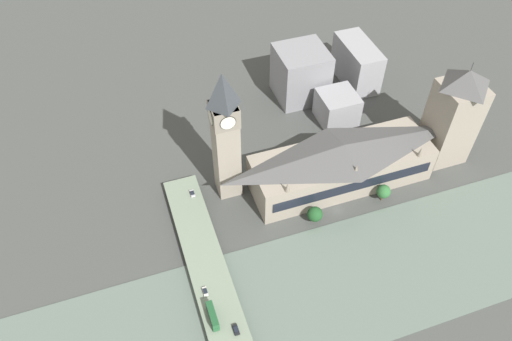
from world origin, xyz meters
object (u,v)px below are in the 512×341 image
Objects in this scene: parliament_hall at (342,164)px; victoria_tower at (453,115)px; road_bridge at (223,316)px; car_southbound_lead at (205,291)px; double_decker_bus_mid at (213,316)px; clock_tower at (225,134)px; car_northbound_tail at (236,330)px; car_southbound_mid at (192,193)px.

parliament_hall is 1.52× the size of victoria_tower.
road_bridge is at bearing 124.87° from parliament_hall.
parliament_hall is at bearing -62.92° from car_southbound_lead.
car_southbound_lead is at bearing -0.56° from double_decker_bus_mid.
parliament_hall is 1.26× the size of clock_tower.
road_bridge is 36.15× the size of car_southbound_lead.
car_northbound_tail reaches higher than road_bridge.
road_bridge is at bearing -87.69° from double_decker_bus_mid.
clock_tower is 0.46× the size of road_bridge.
car_southbound_lead is at bearing 171.61° from car_southbound_mid.
car_southbound_lead is at bearing 19.64° from car_northbound_tail.
car_northbound_tail is at bearing 165.46° from clock_tower.
car_southbound_mid is (60.48, -7.34, -1.96)m from double_decker_bus_mid.
parliament_hall reaches higher than car_northbound_tail.
car_northbound_tail is at bearing -157.99° from road_bridge.
car_southbound_mid is (10.86, 67.46, -7.07)m from parliament_hall.
road_bridge is (-49.53, 125.50, -21.93)m from victoria_tower.
clock_tower is at bearing -25.91° from car_southbound_lead.
car_northbound_tail is 1.07× the size of car_southbound_mid.
double_decker_bus_mid is at bearing 179.44° from car_southbound_lead.
clock_tower is 16.48× the size of car_southbound_mid.
double_decker_bus_mid is at bearing 173.08° from car_southbound_mid.
double_decker_bus_mid is at bearing 123.56° from parliament_hall.
car_northbound_tail is (-56.60, 68.12, -7.11)m from parliament_hall.
double_decker_bus_mid is at bearing 158.33° from clock_tower.
road_bridge is 7.83m from car_northbound_tail.
clock_tower is 15.41× the size of car_northbound_tail.
car_southbound_mid is (-1.03, 17.10, -30.32)m from clock_tower.
clock_tower is 76.99m from car_northbound_tail.
clock_tower is at bearing 76.72° from parliament_hall.
car_northbound_tail is (-56.66, 122.62, -20.44)m from victoria_tower.
clock_tower is 72.15m from road_bridge.
clock_tower is 34.83m from car_southbound_mid.
double_decker_bus_mid is (-0.15, 3.80, 3.49)m from road_bridge.
victoria_tower is 13.60× the size of car_southbound_mid.
car_southbound_lead is (-38.19, 74.69, -7.06)m from parliament_hall.
car_southbound_lead is (-38.25, 129.19, -20.38)m from victoria_tower.
double_decker_bus_mid is (-61.51, 24.44, -28.36)m from clock_tower.
road_bridge is at bearing -161.89° from car_southbound_lead.
clock_tower is at bearing -86.56° from car_southbound_mid.
car_southbound_lead is at bearing 154.09° from clock_tower.
double_decker_bus_mid is at bearing 92.31° from road_bridge.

